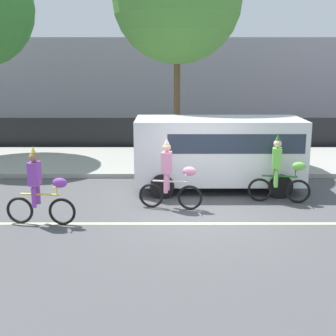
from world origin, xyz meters
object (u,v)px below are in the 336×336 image
Objects in this scene: parade_cyclist_pink at (169,178)px; parade_cyclist_lime at (279,173)px; parked_van_white at (219,148)px; parade_cyclist_purple at (39,191)px.

parade_cyclist_pink and parade_cyclist_lime have the same top height.
parade_cyclist_pink is 2.56m from parked_van_white.
parked_van_white is at bearing 136.53° from parade_cyclist_lime.
parade_cyclist_purple is 1.00× the size of parade_cyclist_lime.
parked_van_white is at bearing 34.76° from parade_cyclist_purple.
parade_cyclist_purple is at bearing -145.24° from parked_van_white.
parade_cyclist_purple is 6.42m from parade_cyclist_lime.
parked_van_white is (4.66, 3.23, 0.44)m from parade_cyclist_purple.
parked_van_white reaches higher than parade_cyclist_pink.
parade_cyclist_lime is (6.16, 1.81, 0.00)m from parade_cyclist_purple.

